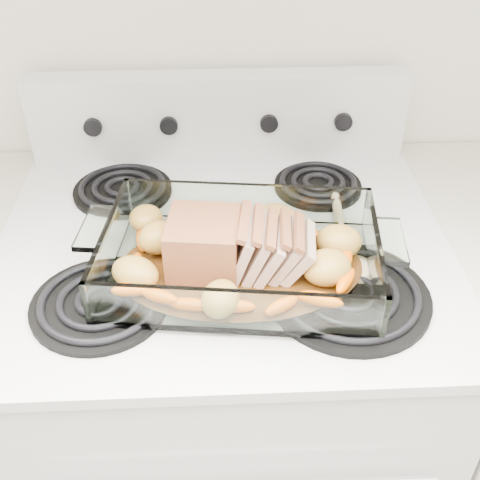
{
  "coord_description": "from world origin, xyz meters",
  "views": [
    {
      "loc": [
        -0.01,
        0.82,
        1.57
      ],
      "look_at": [
        0.03,
        1.58,
        0.99
      ],
      "focal_mm": 45.0,
      "sensor_mm": 36.0,
      "label": 1
    }
  ],
  "objects": [
    {
      "name": "electric_range",
      "position": [
        0.0,
        1.66,
        0.48
      ],
      "size": [
        0.78,
        0.7,
        1.12
      ],
      "color": "silver",
      "rests_on": "ground"
    },
    {
      "name": "baking_dish",
      "position": [
        0.03,
        1.56,
        0.97
      ],
      "size": [
        0.42,
        0.28,
        0.08
      ],
      "rotation": [
        0.0,
        0.0,
        -0.12
      ],
      "color": "white",
      "rests_on": "electric_range"
    },
    {
      "name": "wooden_spoon",
      "position": [
        0.21,
        1.6,
        0.95
      ],
      "size": [
        0.06,
        0.26,
        0.02
      ],
      "rotation": [
        0.0,
        0.0,
        -0.07
      ],
      "color": "tan",
      "rests_on": "electric_range"
    },
    {
      "name": "roast_vegetables",
      "position": [
        0.02,
        1.6,
        0.97
      ],
      "size": [
        0.4,
        0.22,
        0.05
      ],
      "rotation": [
        0.0,
        0.0,
        -0.33
      ],
      "color": "#F15D00",
      "rests_on": "baking_dish"
    },
    {
      "name": "pork_roast",
      "position": [
        0.0,
        1.56,
        0.99
      ],
      "size": [
        0.23,
        0.11,
        0.09
      ],
      "rotation": [
        0.0,
        0.0,
        -0.03
      ],
      "color": "brown",
      "rests_on": "baking_dish"
    }
  ]
}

